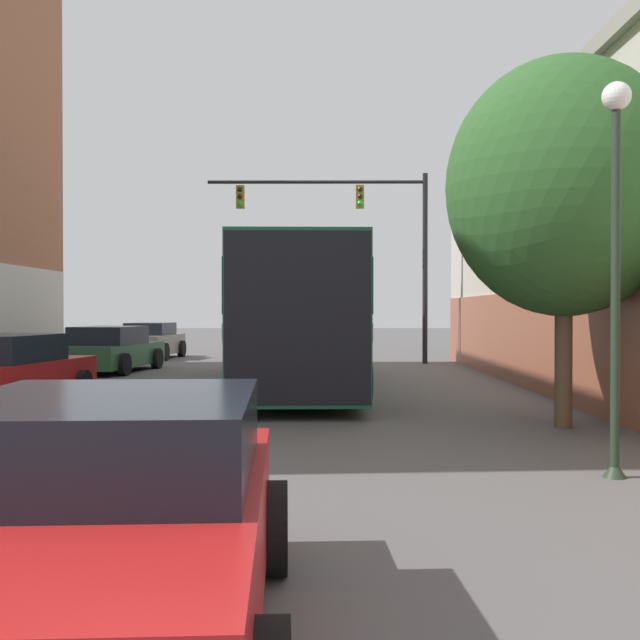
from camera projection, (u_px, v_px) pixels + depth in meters
lane_center_line at (190, 405)px, 14.74m from camera, size 0.14×43.10×0.01m
bus at (299, 312)px, 18.21m from camera, size 3.11×11.77×3.25m
hatchback_foreground at (101, 529)px, 4.09m from camera, size 2.22×3.91×1.38m
parked_car_left_mid at (6, 371)px, 15.03m from camera, size 2.57×4.40×1.39m
parked_car_left_far at (152, 341)px, 28.95m from camera, size 2.12×3.97×1.40m
parked_car_left_distant at (111, 350)px, 22.71m from camera, size 2.49×4.55×1.39m
traffic_signal_gantry at (362, 226)px, 26.19m from camera, size 7.72×0.36×6.67m
street_lamp at (616, 246)px, 8.30m from camera, size 0.32×0.32×4.40m
street_tree_near at (564, 188)px, 11.86m from camera, size 3.74×3.37×5.88m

